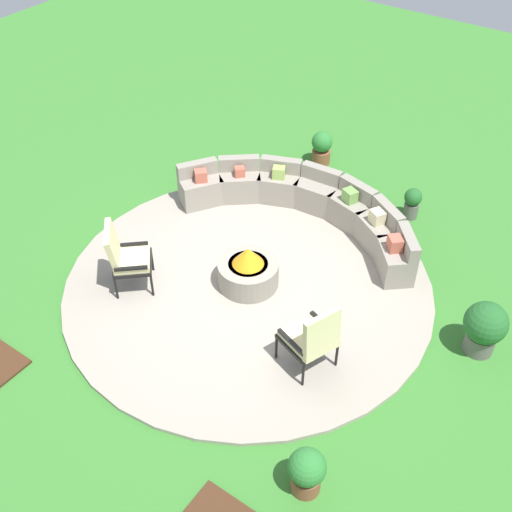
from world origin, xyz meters
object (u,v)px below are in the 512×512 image
(potted_plant_0, at_px, (412,202))
(potted_plant_2, at_px, (485,327))
(curved_stone_bench, at_px, (306,205))
(fire_pit, at_px, (248,270))
(potted_plant_3, at_px, (322,147))
(lounge_chair_front_left, at_px, (125,256))
(potted_plant_1, at_px, (307,471))
(lounge_chair_front_right, at_px, (312,337))

(potted_plant_0, distance_m, potted_plant_2, 2.97)
(curved_stone_bench, relative_size, potted_plant_2, 5.34)
(fire_pit, xyz_separation_m, curved_stone_bench, (-0.12, 1.81, 0.05))
(potted_plant_0, relative_size, potted_plant_3, 0.86)
(potted_plant_3, bearing_deg, lounge_chair_front_left, -97.09)
(potted_plant_1, distance_m, potted_plant_2, 3.15)
(potted_plant_3, bearing_deg, potted_plant_0, -15.77)
(lounge_chair_front_left, distance_m, potted_plant_0, 4.82)
(potted_plant_0, bearing_deg, potted_plant_3, 164.23)
(potted_plant_1, bearing_deg, potted_plant_3, 119.17)
(fire_pit, relative_size, potted_plant_3, 1.39)
(lounge_chair_front_right, bearing_deg, curved_stone_bench, 52.32)
(curved_stone_bench, distance_m, potted_plant_3, 1.90)
(lounge_chair_front_right, distance_m, potted_plant_3, 5.00)
(lounge_chair_front_right, distance_m, potted_plant_0, 3.79)
(potted_plant_2, bearing_deg, curved_stone_bench, 162.72)
(fire_pit, bearing_deg, potted_plant_2, 13.24)
(potted_plant_0, xyz_separation_m, potted_plant_2, (1.99, -2.20, 0.14))
(lounge_chair_front_right, relative_size, potted_plant_1, 1.65)
(fire_pit, height_order, lounge_chair_front_right, lounge_chair_front_right)
(potted_plant_1, bearing_deg, fire_pit, 136.55)
(curved_stone_bench, xyz_separation_m, lounge_chair_front_left, (-1.31, -2.84, 0.25))
(potted_plant_2, bearing_deg, lounge_chair_front_right, -136.94)
(lounge_chair_front_left, height_order, potted_plant_0, lounge_chair_front_left)
(curved_stone_bench, xyz_separation_m, potted_plant_1, (2.51, -4.08, -0.02))
(curved_stone_bench, xyz_separation_m, lounge_chair_front_right, (1.68, -2.61, 0.24))
(potted_plant_3, bearing_deg, fire_pit, -76.48)
(potted_plant_0, xyz_separation_m, potted_plant_3, (-2.11, 0.59, 0.03))
(curved_stone_bench, relative_size, lounge_chair_front_left, 3.95)
(curved_stone_bench, bearing_deg, potted_plant_2, -17.28)
(lounge_chair_front_left, bearing_deg, fire_pit, 83.78)
(curved_stone_bench, xyz_separation_m, potted_plant_3, (-0.74, 1.75, -0.03))
(lounge_chair_front_right, bearing_deg, potted_plant_2, -27.34)
(lounge_chair_front_right, distance_m, potted_plant_2, 2.30)
(lounge_chair_front_right, bearing_deg, lounge_chair_front_left, 113.84)
(potted_plant_0, relative_size, potted_plant_1, 0.88)
(potted_plant_1, bearing_deg, lounge_chair_front_left, 161.98)
(lounge_chair_front_left, relative_size, lounge_chair_front_right, 1.04)
(lounge_chair_front_right, bearing_deg, potted_plant_1, -130.74)
(fire_pit, distance_m, lounge_chair_front_left, 1.78)
(lounge_chair_front_left, xyz_separation_m, potted_plant_3, (0.57, 4.59, -0.28))
(lounge_chair_front_left, bearing_deg, potted_plant_3, 130.91)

